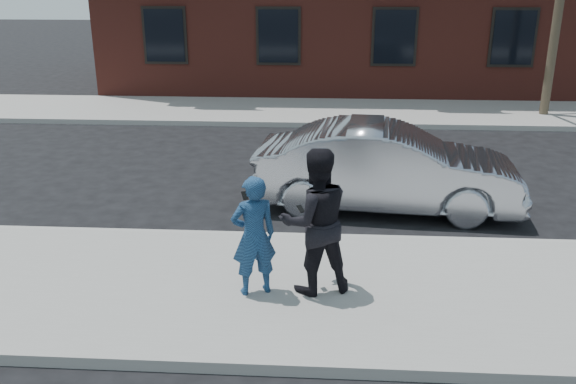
{
  "coord_description": "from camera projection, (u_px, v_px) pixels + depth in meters",
  "views": [
    {
      "loc": [
        -2.11,
        -7.59,
        4.19
      ],
      "look_at": [
        -2.6,
        0.4,
        1.3
      ],
      "focal_mm": 38.0,
      "sensor_mm": 36.0,
      "label": 1
    }
  ],
  "objects": [
    {
      "name": "far_curb",
      "position": [
        399.0,
        126.0,
        17.27
      ],
      "size": [
        50.0,
        0.1,
        0.15
      ],
      "primitive_type": "cube",
      "color": "#999691",
      "rests_on": "ground"
    },
    {
      "name": "silver_sedan",
      "position": [
        387.0,
        168.0,
        11.21
      ],
      "size": [
        4.99,
        2.14,
        1.6
      ],
      "primitive_type": "imported",
      "rotation": [
        0.0,
        0.0,
        1.48
      ],
      "color": "#999BA3",
      "rests_on": "ground"
    },
    {
      "name": "man_peacoat",
      "position": [
        315.0,
        221.0,
        7.92
      ],
      "size": [
        1.15,
        1.01,
        1.98
      ],
      "rotation": [
        0.0,
        0.0,
        3.45
      ],
      "color": "black",
      "rests_on": "near_sidewalk"
    },
    {
      "name": "near_sidewalk",
      "position": [
        478.0,
        298.0,
        8.17
      ],
      "size": [
        50.0,
        3.5,
        0.15
      ],
      "primitive_type": "cube",
      "color": "gray",
      "rests_on": "ground"
    },
    {
      "name": "far_sidewalk",
      "position": [
        393.0,
        112.0,
        18.96
      ],
      "size": [
        50.0,
        3.5,
        0.15
      ],
      "primitive_type": "cube",
      "color": "gray",
      "rests_on": "ground"
    },
    {
      "name": "ground",
      "position": [
        474.0,
        294.0,
        8.43
      ],
      "size": [
        100.0,
        100.0,
        0.0
      ],
      "primitive_type": "plane",
      "color": "black",
      "rests_on": "ground"
    },
    {
      "name": "near_curb",
      "position": [
        453.0,
        242.0,
        9.86
      ],
      "size": [
        50.0,
        0.1,
        0.15
      ],
      "primitive_type": "cube",
      "color": "#999691",
      "rests_on": "ground"
    },
    {
      "name": "man_hoodie",
      "position": [
        254.0,
        236.0,
        7.9
      ],
      "size": [
        0.7,
        0.59,
        1.64
      ],
      "rotation": [
        0.0,
        0.0,
        3.52
      ],
      "color": "navy",
      "rests_on": "near_sidewalk"
    }
  ]
}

